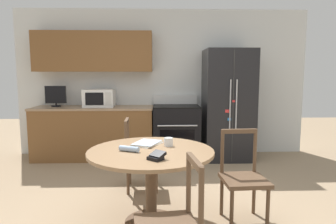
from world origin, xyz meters
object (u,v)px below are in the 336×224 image
object	(u,v)px
countertop_tv	(56,96)
dining_chair_far	(140,156)
dining_chair_right	(243,179)
candle_glass	(169,142)
wallet	(157,156)
microwave	(99,98)
refrigerator	(228,105)
oven_range	(176,131)

from	to	relation	value
countertop_tv	dining_chair_far	bearing A→B (deg)	-44.53
dining_chair_right	candle_glass	bearing A→B (deg)	-13.70
dining_chair_right	wallet	world-z (taller)	dining_chair_right
microwave	dining_chair_right	distance (m)	3.06
dining_chair_far	dining_chair_right	world-z (taller)	same
refrigerator	oven_range	size ratio (longest dim) A/B	1.73
dining_chair_far	candle_glass	size ratio (longest dim) A/B	10.04
microwave	dining_chair_far	distance (m)	1.79
candle_glass	countertop_tv	bearing A→B (deg)	129.77
oven_range	microwave	bearing A→B (deg)	177.26
dining_chair_right	wallet	xyz separation A→B (m)	(-0.85, -0.35, 0.33)
countertop_tv	dining_chair_right	distance (m)	3.59
refrigerator	candle_glass	distance (m)	2.39
countertop_tv	dining_chair_right	xyz separation A→B (m)	(2.60, -2.38, -0.66)
microwave	candle_glass	world-z (taller)	microwave
oven_range	dining_chair_right	size ratio (longest dim) A/B	1.20
countertop_tv	microwave	bearing A→B (deg)	-1.59
candle_glass	wallet	distance (m)	0.49
dining_chair_right	dining_chair_far	bearing A→B (deg)	-42.56
refrigerator	wallet	bearing A→B (deg)	-114.86
countertop_tv	wallet	bearing A→B (deg)	-57.26
microwave	wallet	world-z (taller)	microwave
candle_glass	wallet	world-z (taller)	candle_glass
refrigerator	countertop_tv	bearing A→B (deg)	177.65
oven_range	countertop_tv	bearing A→B (deg)	177.68
refrigerator	oven_range	bearing A→B (deg)	177.58
oven_range	dining_chair_far	xyz separation A→B (m)	(-0.54, -1.42, -0.03)
candle_glass	microwave	bearing A→B (deg)	116.69
oven_range	refrigerator	bearing A→B (deg)	-2.42
countertop_tv	wallet	size ratio (longest dim) A/B	2.05
microwave	countertop_tv	bearing A→B (deg)	178.41
oven_range	dining_chair_right	distance (m)	2.36
microwave	dining_chair_far	bearing A→B (deg)	-62.27
oven_range	microwave	distance (m)	1.45
refrigerator	dining_chair_right	world-z (taller)	refrigerator
dining_chair_right	microwave	bearing A→B (deg)	-55.24
oven_range	candle_glass	distance (m)	2.19
refrigerator	dining_chair_far	xyz separation A→B (m)	(-1.43, -1.39, -0.50)
countertop_tv	wallet	distance (m)	3.26
dining_chair_far	candle_glass	xyz separation A→B (m)	(0.34, -0.74, 0.34)
oven_range	dining_chair_right	world-z (taller)	oven_range
dining_chair_far	dining_chair_right	size ratio (longest dim) A/B	1.00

